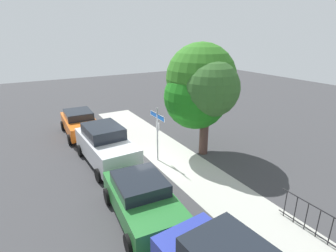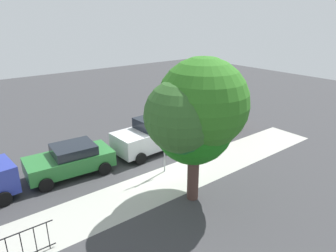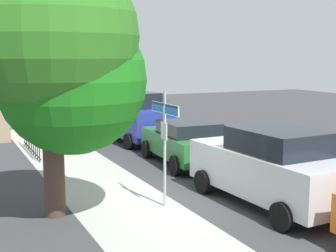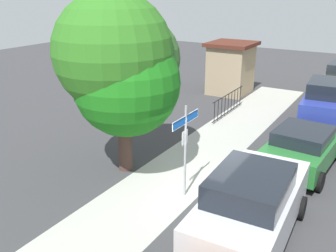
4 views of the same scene
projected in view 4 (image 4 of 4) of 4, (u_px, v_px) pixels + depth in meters
name	position (u px, v px, depth m)	size (l,w,h in m)	color
ground_plane	(199.00, 196.00, 11.41)	(60.00, 60.00, 0.00)	#38383A
sidewalk_strip	(192.00, 161.00, 13.65)	(24.00, 2.60, 0.00)	#A6A79D
street_sign	(185.00, 136.00, 10.77)	(1.49, 0.07, 2.85)	#9EA0A5
shade_tree	(124.00, 66.00, 11.64)	(4.26, 3.88, 5.94)	#49322C
car_silver	(251.00, 206.00, 9.09)	(4.65, 2.26, 1.95)	silver
car_green	(303.00, 147.00, 12.92)	(4.16, 2.35, 1.50)	#266B2E
car_blue	(326.00, 104.00, 16.73)	(4.77, 2.29, 2.17)	#273495
iron_fence	(228.00, 103.00, 18.52)	(3.67, 0.04, 1.07)	black
utility_shed	(231.00, 67.00, 21.99)	(2.72, 2.52, 2.99)	#998466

